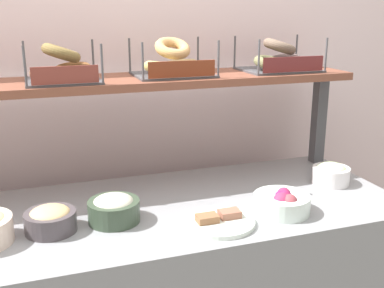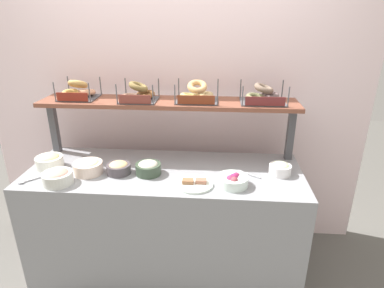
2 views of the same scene
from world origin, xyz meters
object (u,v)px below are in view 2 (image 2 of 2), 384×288
bowl_potato_salad (88,167)px  serving_spoon_near_plate (28,180)px  bagel_basket_cinnamon_raisin (138,94)px  bagel_basket_plain (197,95)px  serving_plate_white (194,184)px  bagel_basket_poppy (263,96)px  bowl_scallion_spread (280,168)px  bowl_hummus (119,168)px  serving_spoon_by_edge (244,173)px  bagel_basket_sesame (78,92)px  bowl_egg_salad (49,161)px  bowl_tuna_salad (148,168)px  bowl_beet_salad (233,180)px  bowl_lox_spread (57,177)px

bowl_potato_salad → serving_spoon_near_plate: (-0.35, -0.15, -0.04)m
bagel_basket_cinnamon_raisin → bagel_basket_plain: 0.42m
serving_plate_white → bagel_basket_poppy: (0.45, 0.46, 0.47)m
bowl_scallion_spread → bagel_basket_plain: bearing=155.9°
bowl_hummus → bagel_basket_cinnamon_raisin: bearing=73.9°
serving_spoon_by_edge → bagel_basket_sesame: 1.34m
bowl_egg_salad → serving_plate_white: bearing=-9.8°
bowl_scallion_spread → bagel_basket_sesame: bearing=169.4°
bowl_tuna_salad → bowl_beet_salad: bearing=-11.9°
bowl_lox_spread → bowl_scallion_spread: size_ratio=1.28×
bowl_lox_spread → bowl_potato_salad: bearing=47.7°
bowl_scallion_spread → bagel_basket_plain: size_ratio=0.49×
bowl_hummus → serving_spoon_near_plate: bearing=-163.7°
bowl_lox_spread → bagel_basket_cinnamon_raisin: bearing=47.9°
bowl_beet_salad → bowl_tuna_salad: bearing=168.1°
bowl_beet_salad → bowl_tuna_salad: bowl_tuna_salad is taller
bowl_egg_salad → bagel_basket_poppy: bagel_basket_poppy is taller
bowl_lox_spread → bowl_tuna_salad: (0.55, 0.18, -0.00)m
bagel_basket_plain → bowl_beet_salad: bearing=-59.9°
bagel_basket_cinnamon_raisin → bagel_basket_plain: bearing=2.6°
bowl_potato_salad → serving_spoon_near_plate: 0.38m
bagel_basket_sesame → bagel_basket_cinnamon_raisin: 0.46m
bowl_lox_spread → bagel_basket_poppy: (1.32, 0.50, 0.43)m
bowl_scallion_spread → bagel_basket_poppy: 0.52m
bagel_basket_cinnamon_raisin → serving_spoon_near_plate: bearing=-143.7°
bowl_egg_salad → bowl_potato_salad: (0.31, -0.07, -0.00)m
bowl_tuna_salad → serving_spoon_near_plate: (-0.76, -0.17, -0.04)m
bowl_hummus → serving_spoon_near_plate: 0.58m
bowl_hummus → serving_plate_white: (0.53, -0.13, -0.03)m
bowl_egg_salad → bowl_tuna_salad: bowl_egg_salad is taller
bowl_beet_salad → bagel_basket_poppy: bearing=65.1°
serving_plate_white → bowl_tuna_salad: bearing=157.4°
bowl_lox_spread → serving_plate_white: 0.88m
bowl_hummus → bowl_potato_salad: (-0.21, -0.02, 0.01)m
serving_plate_white → bowl_scallion_spread: bearing=19.4°
bowl_potato_salad → serving_spoon_by_edge: bearing=4.1°
bagel_basket_plain → bagel_basket_poppy: size_ratio=0.97×
serving_spoon_by_edge → bagel_basket_poppy: size_ratio=0.51×
serving_plate_white → bagel_basket_sesame: bagel_basket_sesame is taller
bowl_potato_salad → bagel_basket_cinnamon_raisin: size_ratio=0.70×
bagel_basket_cinnamon_raisin → bowl_scallion_spread: bearing=-13.6°
bowl_beet_salad → bowl_potato_salad: bearing=174.3°
bowl_beet_salad → bowl_egg_salad: bearing=172.7°
serving_spoon_by_edge → bagel_basket_cinnamon_raisin: bearing=161.7°
serving_spoon_by_edge → bowl_scallion_spread: bearing=2.7°
bowl_egg_salad → serving_plate_white: bowl_egg_salad is taller
bowl_scallion_spread → bowl_egg_salad: 1.61m
bagel_basket_cinnamon_raisin → serving_spoon_by_edge: bearing=-18.3°
bowl_egg_salad → bagel_basket_cinnamon_raisin: bagel_basket_cinnamon_raisin is taller
bowl_lox_spread → serving_spoon_by_edge: bowl_lox_spread is taller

